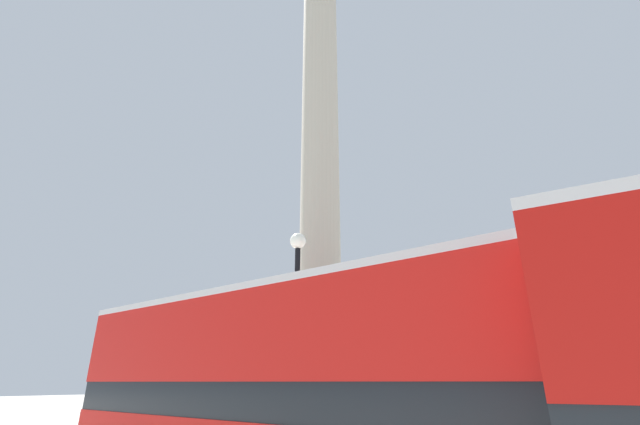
# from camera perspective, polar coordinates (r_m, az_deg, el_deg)

# --- Properties ---
(monument_column) EXTENTS (5.80, 5.80, 24.04)m
(monument_column) POSITION_cam_1_polar(r_m,az_deg,el_deg) (15.51, 0.00, -6.10)
(monument_column) COLOR #ADA593
(monument_column) RESTS_ON ground_plane
(bus_a) EXTENTS (10.22, 3.22, 4.32)m
(bus_a) POSITION_cam_1_polar(r_m,az_deg,el_deg) (7.94, -3.38, -24.41)
(bus_a) COLOR red
(bus_a) RESTS_ON ground_plane
(street_lamp) EXTENTS (0.42, 0.42, 6.44)m
(street_lamp) POSITION_cam_1_polar(r_m,az_deg,el_deg) (10.78, -3.23, -17.16)
(street_lamp) COLOR black
(street_lamp) RESTS_ON ground_plane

